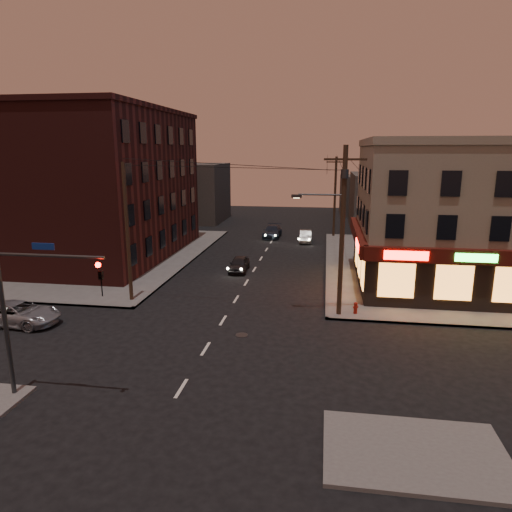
% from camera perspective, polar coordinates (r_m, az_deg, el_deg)
% --- Properties ---
extents(ground, '(120.00, 120.00, 0.00)m').
position_cam_1_polar(ground, '(23.79, -6.32, -11.46)').
color(ground, black).
rests_on(ground, ground).
extents(sidewalk_ne, '(24.00, 28.00, 0.15)m').
position_cam_1_polar(sidewalk_ne, '(42.82, 25.02, -1.35)').
color(sidewalk_ne, '#514F4C').
rests_on(sidewalk_ne, ground).
extents(sidewalk_nw, '(24.00, 28.00, 0.15)m').
position_cam_1_polar(sidewalk_nw, '(47.44, -21.62, 0.27)').
color(sidewalk_nw, '#514F4C').
rests_on(sidewalk_nw, ground).
extents(pizza_building, '(15.85, 12.85, 10.50)m').
position_cam_1_polar(pizza_building, '(36.04, 25.06, 4.69)').
color(pizza_building, gray).
rests_on(pizza_building, sidewalk_ne).
extents(brick_apartment, '(12.00, 20.00, 13.00)m').
position_cam_1_polar(brick_apartment, '(44.85, -18.42, 8.35)').
color(brick_apartment, '#401614').
rests_on(brick_apartment, sidewalk_nw).
extents(bg_building_ne_a, '(10.00, 12.00, 7.00)m').
position_cam_1_polar(bg_building_ne_a, '(59.77, 16.66, 6.46)').
color(bg_building_ne_a, '#3F3D3A').
rests_on(bg_building_ne_a, ground).
extents(bg_building_nw, '(9.00, 10.00, 8.00)m').
position_cam_1_polar(bg_building_nw, '(65.87, -7.98, 7.88)').
color(bg_building_nw, '#3F3D3A').
rests_on(bg_building_nw, ground).
extents(bg_building_ne_b, '(8.00, 8.00, 6.00)m').
position_cam_1_polar(bg_building_ne_b, '(73.45, 13.64, 7.39)').
color(bg_building_ne_b, '#3F3D3A').
rests_on(bg_building_ne_b, ground).
extents(utility_pole_main, '(4.20, 0.44, 10.00)m').
position_cam_1_polar(utility_pole_main, '(26.99, 10.53, 4.15)').
color(utility_pole_main, '#382619').
rests_on(utility_pole_main, sidewalk_ne).
extents(utility_pole_far, '(0.26, 0.26, 9.00)m').
position_cam_1_polar(utility_pole_far, '(53.13, 9.84, 7.29)').
color(utility_pole_far, '#382619').
rests_on(utility_pole_far, sidewalk_ne).
extents(utility_pole_west, '(0.24, 0.24, 9.00)m').
position_cam_1_polar(utility_pole_west, '(30.57, -15.78, 2.80)').
color(utility_pole_west, '#382619').
rests_on(utility_pole_west, sidewalk_nw).
extents(traffic_signal, '(4.49, 0.32, 6.47)m').
position_cam_1_polar(traffic_signal, '(19.86, -26.79, -5.04)').
color(traffic_signal, '#333538').
rests_on(traffic_signal, ground).
extents(suv_cross, '(4.90, 2.43, 1.34)m').
position_cam_1_polar(suv_cross, '(29.84, -27.59, -6.38)').
color(suv_cross, '#93949B').
rests_on(suv_cross, ground).
extents(sedan_near, '(1.54, 3.62, 1.22)m').
position_cam_1_polar(sedan_near, '(37.94, -2.12, -1.01)').
color(sedan_near, black).
rests_on(sedan_near, ground).
extents(sedan_mid, '(1.45, 3.81, 1.24)m').
position_cam_1_polar(sedan_mid, '(50.37, 6.21, 2.47)').
color(sedan_mid, gray).
rests_on(sedan_mid, ground).
extents(sedan_far, '(1.97, 4.71, 1.36)m').
position_cam_1_polar(sedan_far, '(52.74, 2.05, 3.08)').
color(sedan_far, '#192232').
rests_on(sedan_far, ground).
extents(fire_hydrant, '(0.33, 0.33, 0.73)m').
position_cam_1_polar(fire_hydrant, '(28.50, 12.33, -6.28)').
color(fire_hydrant, maroon).
rests_on(fire_hydrant, sidewalk_ne).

